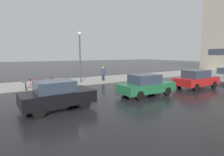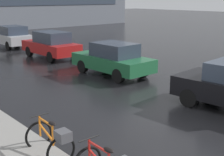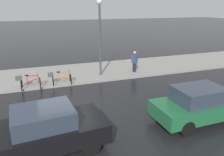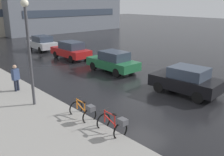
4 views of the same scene
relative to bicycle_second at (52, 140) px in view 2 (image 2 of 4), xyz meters
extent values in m
plane|color=black|center=(3.85, -0.13, -0.49)|extent=(140.00, 140.00, 0.00)
cube|color=red|center=(0.13, -1.24, 0.15)|extent=(0.04, 0.04, 0.55)
cube|color=red|center=(0.12, -1.55, 0.38)|extent=(0.05, 0.63, 0.04)
ellipsoid|color=black|center=(0.11, -1.86, 0.44)|extent=(0.15, 0.26, 0.07)
cylinder|color=black|center=(0.13, -1.24, 0.44)|extent=(0.50, 0.04, 0.03)
torus|color=black|center=(0.03, 0.69, -0.13)|extent=(0.73, 0.09, 0.73)
torus|color=black|center=(-0.02, -0.39, -0.13)|extent=(0.73, 0.09, 0.73)
cube|color=orange|center=(0.00, -0.04, 0.13)|extent=(0.04, 0.04, 0.52)
cube|color=orange|center=(0.02, 0.61, 0.14)|extent=(0.04, 0.04, 0.53)
cube|color=orange|center=(0.01, 0.29, 0.36)|extent=(0.06, 0.65, 0.04)
cube|color=orange|center=(0.01, 0.26, 0.08)|extent=(0.07, 0.74, 0.26)
ellipsoid|color=black|center=(0.00, -0.04, 0.42)|extent=(0.15, 0.27, 0.07)
cylinder|color=black|center=(0.02, 0.61, 0.42)|extent=(0.50, 0.05, 0.03)
cube|color=#4C4C51|center=(-0.02, -0.51, 0.29)|extent=(0.29, 0.35, 0.22)
cylinder|color=black|center=(5.41, 0.06, -0.17)|extent=(0.27, 0.66, 0.64)
cylinder|color=black|center=(7.16, 0.20, -0.17)|extent=(0.27, 0.66, 0.64)
cube|color=#1E6038|center=(6.47, 5.27, 0.14)|extent=(1.87, 4.23, 0.61)
cube|color=#2D3847|center=(6.47, 5.10, 0.76)|extent=(1.51, 2.08, 0.64)
cylinder|color=black|center=(5.65, 6.56, -0.17)|extent=(0.23, 0.64, 0.64)
cylinder|color=black|center=(7.26, 6.58, -0.17)|extent=(0.23, 0.64, 0.64)
cylinder|color=black|center=(5.68, 3.95, -0.17)|extent=(0.23, 0.64, 0.64)
cylinder|color=black|center=(7.29, 3.98, -0.17)|extent=(0.23, 0.64, 0.64)
cube|color=#AD1919|center=(6.54, 11.14, 0.15)|extent=(1.85, 4.26, 0.64)
cube|color=#2D3847|center=(6.54, 10.97, 0.81)|extent=(1.50, 2.22, 0.67)
cylinder|color=black|center=(5.73, 12.45, -0.17)|extent=(0.23, 0.64, 0.64)
cylinder|color=black|center=(7.33, 12.46, -0.17)|extent=(0.23, 0.64, 0.64)
cylinder|color=black|center=(5.76, 9.82, -0.17)|extent=(0.23, 0.64, 0.64)
cylinder|color=black|center=(7.36, 9.84, -0.17)|extent=(0.23, 0.64, 0.64)
cube|color=#B2B5BA|center=(6.56, 16.79, 0.16)|extent=(1.90, 3.87, 0.65)
cube|color=#2D3847|center=(6.56, 16.64, 0.79)|extent=(1.55, 2.06, 0.62)
cylinder|color=black|center=(7.40, 17.98, -0.17)|extent=(0.23, 0.64, 0.64)
cylinder|color=black|center=(5.72, 15.61, -0.17)|extent=(0.23, 0.64, 0.64)
cylinder|color=black|center=(7.38, 15.59, -0.17)|extent=(0.23, 0.64, 0.64)
cube|color=#333D4C|center=(18.35, 28.17, 2.79)|extent=(17.73, 0.06, 1.10)
camera|label=1|loc=(16.01, -3.26, 2.52)|focal=28.00mm
camera|label=2|loc=(-3.30, -5.84, 3.18)|focal=50.00mm
camera|label=3|loc=(13.27, -1.22, 4.34)|focal=35.00mm
camera|label=4|loc=(-5.88, -8.34, 4.64)|focal=40.00mm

